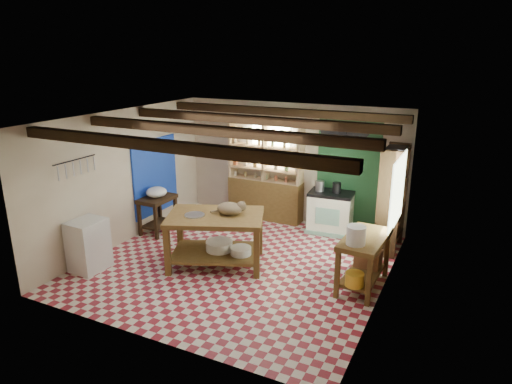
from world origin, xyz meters
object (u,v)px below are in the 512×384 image
at_px(work_table, 216,240).
at_px(prep_table, 158,215).
at_px(white_cabinet, 88,245).
at_px(right_counter, 363,262).
at_px(cat, 230,209).
at_px(stove, 330,212).

xyz_separation_m(work_table, prep_table, (-1.85, 0.76, -0.08)).
relative_size(white_cabinet, right_counter, 0.75).
bearing_deg(work_table, cat, 11.31).
distance_m(stove, white_cabinet, 4.75).
xyz_separation_m(stove, prep_table, (-3.22, -1.59, -0.05)).
bearing_deg(work_table, stove, 37.44).
relative_size(stove, cat, 1.92).
bearing_deg(right_counter, cat, -172.41).
xyz_separation_m(prep_table, right_counter, (4.38, -0.42, 0.04)).
height_order(white_cabinet, cat, cat).
bearing_deg(cat, stove, 30.02).
relative_size(work_table, stove, 1.84).
xyz_separation_m(white_cabinet, cat, (2.08, 1.27, 0.59)).
relative_size(right_counter, cat, 2.58).
relative_size(prep_table, right_counter, 0.64).
height_order(work_table, stove, work_table).
bearing_deg(stove, white_cabinet, -137.58).
height_order(prep_table, right_counter, right_counter).
xyz_separation_m(work_table, right_counter, (2.53, 0.33, -0.03)).
relative_size(stove, white_cabinet, 0.99).
distance_m(work_table, cat, 0.62).
height_order(work_table, cat, cat).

